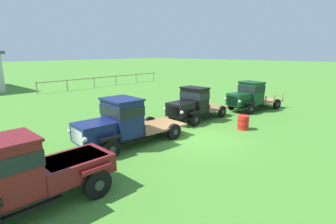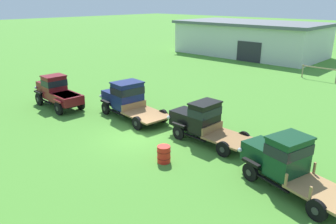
{
  "view_description": "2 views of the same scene",
  "coord_description": "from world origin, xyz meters",
  "px_view_note": "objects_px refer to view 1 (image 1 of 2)",
  "views": [
    {
      "loc": [
        -10.43,
        -7.44,
        4.34
      ],
      "look_at": [
        0.28,
        2.15,
        1.0
      ],
      "focal_mm": 28.0,
      "sensor_mm": 36.0,
      "label": 1
    },
    {
      "loc": [
        12.64,
        -10.87,
        7.19
      ],
      "look_at": [
        0.28,
        2.15,
        1.0
      ],
      "focal_mm": 35.0,
      "sensor_mm": 36.0,
      "label": 2
    }
  ],
  "objects_px": {
    "vintage_truck_second_in_line": "(120,122)",
    "vintage_truck_midrow_center": "(193,104)",
    "oil_drum_beside_row": "(243,123)",
    "vintage_truck_foreground_near": "(25,174)",
    "vintage_truck_far_side": "(250,96)"
  },
  "relations": [
    {
      "from": "vintage_truck_midrow_center",
      "to": "vintage_truck_far_side",
      "type": "distance_m",
      "value": 5.41
    },
    {
      "from": "vintage_truck_foreground_near",
      "to": "vintage_truck_far_side",
      "type": "xyz_separation_m",
      "value": [
        16.1,
        1.09,
        0.0
      ]
    },
    {
      "from": "vintage_truck_second_in_line",
      "to": "oil_drum_beside_row",
      "type": "distance_m",
      "value": 7.03
    },
    {
      "from": "oil_drum_beside_row",
      "to": "vintage_truck_foreground_near",
      "type": "bearing_deg",
      "value": 175.68
    },
    {
      "from": "vintage_truck_second_in_line",
      "to": "vintage_truck_midrow_center",
      "type": "relative_size",
      "value": 1.2
    },
    {
      "from": "vintage_truck_midrow_center",
      "to": "oil_drum_beside_row",
      "type": "xyz_separation_m",
      "value": [
        0.38,
        -3.3,
        -0.68
      ]
    },
    {
      "from": "oil_drum_beside_row",
      "to": "vintage_truck_second_in_line",
      "type": "bearing_deg",
      "value": 154.14
    },
    {
      "from": "vintage_truck_foreground_near",
      "to": "vintage_truck_second_in_line",
      "type": "bearing_deg",
      "value": 23.97
    },
    {
      "from": "vintage_truck_midrow_center",
      "to": "oil_drum_beside_row",
      "type": "relative_size",
      "value": 6.0
    },
    {
      "from": "vintage_truck_foreground_near",
      "to": "vintage_truck_far_side",
      "type": "bearing_deg",
      "value": 3.86
    },
    {
      "from": "vintage_truck_second_in_line",
      "to": "vintage_truck_far_side",
      "type": "relative_size",
      "value": 1.13
    },
    {
      "from": "vintage_truck_midrow_center",
      "to": "oil_drum_beside_row",
      "type": "distance_m",
      "value": 3.39
    },
    {
      "from": "vintage_truck_foreground_near",
      "to": "vintage_truck_far_side",
      "type": "distance_m",
      "value": 16.13
    },
    {
      "from": "vintage_truck_foreground_near",
      "to": "vintage_truck_far_side",
      "type": "height_order",
      "value": "vintage_truck_foreground_near"
    },
    {
      "from": "vintage_truck_second_in_line",
      "to": "vintage_truck_midrow_center",
      "type": "height_order",
      "value": "vintage_truck_second_in_line"
    }
  ]
}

